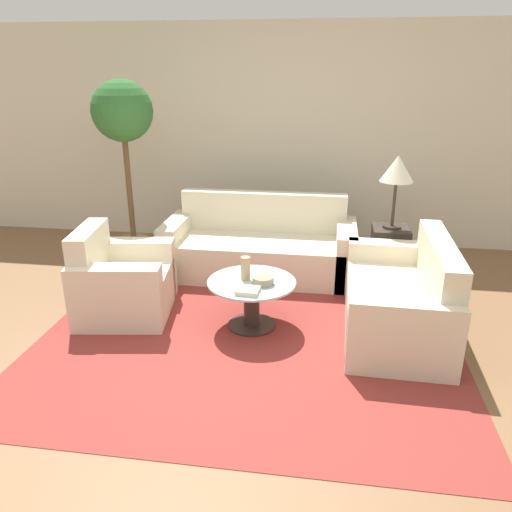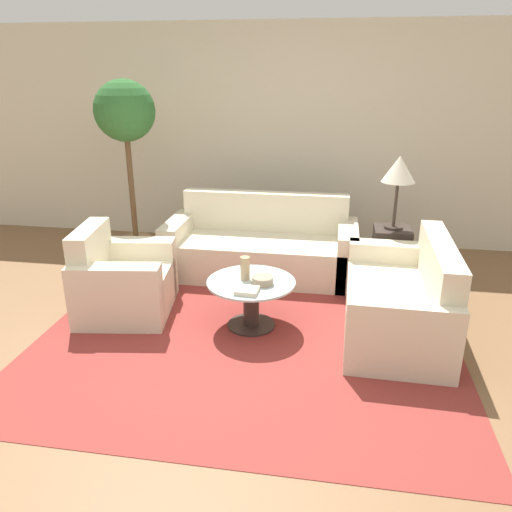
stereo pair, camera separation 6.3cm
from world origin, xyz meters
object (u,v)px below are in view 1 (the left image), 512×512
Objects in this scene: armchair at (120,284)px; table_lamp at (397,171)px; coffee_table at (252,297)px; bowl at (263,280)px; loveseat at (405,302)px; vase at (245,268)px; book_stack at (248,291)px; sofa_main at (260,248)px; potted_plant at (124,128)px.

table_lamp is (2.45, 1.02, 0.89)m from armchair.
bowl reaches higher than coffee_table.
coffee_table is at bearing -84.48° from loveseat.
coffee_table is 0.26m from vase.
bowl is 0.22m from book_stack.
sofa_main is 1.24m from coffee_table.
vase is at bearing 152.88° from coffee_table.
loveseat is 3.32m from potted_plant.
coffee_table is at bearing -102.82° from armchair.
book_stack is (0.06, -0.27, -0.08)m from vase.
table_lamp is at bearing 42.03° from coffee_table.
coffee_table is 0.29m from book_stack.
table_lamp is 1.77m from bowl.
potted_plant is at bearing 7.60° from armchair.
table_lamp reaches higher than coffee_table.
coffee_table is (1.21, -0.10, 0.00)m from armchair.
table_lamp is (1.33, -0.12, 0.89)m from sofa_main.
loveseat reaches higher than vase.
coffee_table is 2.39m from potted_plant.
armchair is 0.49× the size of potted_plant.
potted_plant is at bearing 140.44° from bowl.
table_lamp is at bearing 51.53° from book_stack.
armchair reaches higher than vase.
table_lamp reaches higher than armchair.
sofa_main is at bearing 91.96° from vase.
armchair is at bearing 176.61° from vase.
book_stack is at bearing -88.45° from coffee_table.
sofa_main is at bearing -52.80° from armchair.
armchair is (-1.12, -1.13, 0.00)m from sofa_main.
loveseat is at bearing 6.67° from bowl.
armchair is at bearing -88.75° from loveseat.
sofa_main is 9.97× the size of vase.
coffee_table is at bearing 95.39° from book_stack.
armchair is 1.77m from potted_plant.
sofa_main is 1.61m from table_lamp.
loveseat is at bearing -98.36° from armchair.
sofa_main is 2.68× the size of coffee_table.
potted_plant reaches higher than book_stack.
coffee_table is 1.04× the size of table_lamp.
sofa_main is 1.00× the size of potted_plant.
sofa_main is 1.78m from loveseat.
book_stack reaches higher than coffee_table.
vase is (-0.06, 0.03, 0.25)m from coffee_table.
table_lamp is at bearing 40.03° from vase.
coffee_table is 1.89m from table_lamp.
potted_plant is 9.92× the size of vase.
table_lamp is at bearing -4.51° from potted_plant.
sofa_main is at bearing 94.52° from coffee_table.
coffee_table is at bearing -85.48° from sofa_main.
armchair is 1.28m from book_stack.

